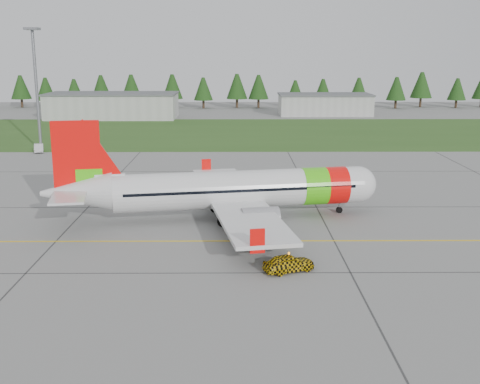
{
  "coord_description": "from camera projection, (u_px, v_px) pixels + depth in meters",
  "views": [
    {
      "loc": [
        1.15,
        -43.54,
        16.63
      ],
      "look_at": [
        1.57,
        12.79,
        3.41
      ],
      "focal_mm": 45.0,
      "sensor_mm": 36.0,
      "label": 1
    }
  ],
  "objects": [
    {
      "name": "hangar_west",
      "position": [
        113.0,
        106.0,
        152.37
      ],
      "size": [
        32.0,
        14.0,
        6.0
      ],
      "primitive_type": "cube",
      "color": "#A8A8A3",
      "rests_on": "ground"
    },
    {
      "name": "grass_strip",
      "position": [
        230.0,
        132.0,
        126.01
      ],
      "size": [
        320.0,
        50.0,
        0.03
      ],
      "primitive_type": "cube",
      "color": "#30561E",
      "rests_on": "ground"
    },
    {
      "name": "follow_me_car",
      "position": [
        289.0,
        246.0,
        46.09
      ],
      "size": [
        1.92,
        2.05,
        4.05
      ],
      "primitive_type": "imported",
      "rotation": [
        0.0,
        0.0,
        1.98
      ],
      "color": "yellow",
      "rests_on": "ground"
    },
    {
      "name": "aircraft",
      "position": [
        232.0,
        190.0,
        60.74
      ],
      "size": [
        33.77,
        31.51,
        10.29
      ],
      "rotation": [
        0.0,
        0.0,
        0.17
      ],
      "color": "silver",
      "rests_on": "ground"
    },
    {
      "name": "service_van",
      "position": [
        38.0,
        140.0,
        101.07
      ],
      "size": [
        1.8,
        1.74,
        4.2
      ],
      "primitive_type": "imported",
      "rotation": [
        0.0,
        0.0,
        0.29
      ],
      "color": "silver",
      "rests_on": "ground"
    },
    {
      "name": "taxi_guideline",
      "position": [
        223.0,
        241.0,
        53.97
      ],
      "size": [
        120.0,
        0.25,
        0.02
      ],
      "primitive_type": "cube",
      "color": "gold",
      "rests_on": "ground"
    },
    {
      "name": "ground",
      "position": [
        221.0,
        273.0,
        46.18
      ],
      "size": [
        320.0,
        320.0,
        0.0
      ],
      "primitive_type": "plane",
      "color": "gray",
      "rests_on": "ground"
    },
    {
      "name": "hangar_east",
      "position": [
        325.0,
        105.0,
        160.64
      ],
      "size": [
        24.0,
        12.0,
        5.2
      ],
      "primitive_type": "cube",
      "color": "#A8A8A3",
      "rests_on": "ground"
    },
    {
      "name": "treeline",
      "position": [
        232.0,
        91.0,
        179.39
      ],
      "size": [
        160.0,
        8.0,
        10.0
      ],
      "primitive_type": null,
      "color": "#1C3F14",
      "rests_on": "ground"
    },
    {
      "name": "floodlight_mast",
      "position": [
        37.0,
        92.0,
        100.13
      ],
      "size": [
        0.5,
        0.5,
        20.0
      ],
      "primitive_type": "cylinder",
      "color": "slate",
      "rests_on": "ground"
    }
  ]
}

